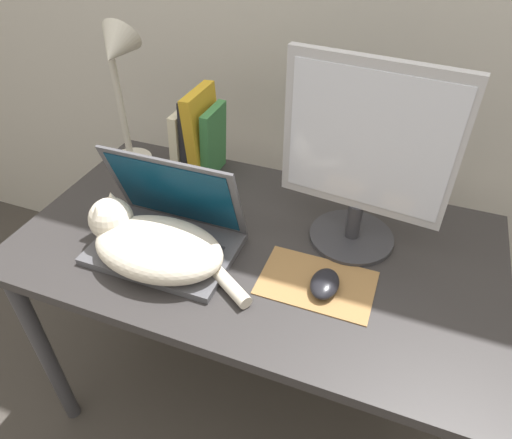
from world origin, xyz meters
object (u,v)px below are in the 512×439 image
computer_mouse (325,284)px  desk_lamp (119,75)px  external_monitor (365,158)px  book_row (199,136)px  cat (151,244)px  laptop (167,231)px

computer_mouse → desk_lamp: (-0.67, 0.29, 0.28)m
external_monitor → book_row: size_ratio=1.77×
cat → external_monitor: 0.53m
laptop → external_monitor: external_monitor is taller
computer_mouse → desk_lamp: desk_lamp is taller
book_row → laptop: bearing=-76.9°
external_monitor → book_row: (-0.50, 0.16, -0.12)m
computer_mouse → book_row: (-0.48, 0.35, 0.10)m
book_row → computer_mouse: bearing=-36.3°
external_monitor → computer_mouse: bearing=-96.2°
laptop → desk_lamp: bearing=134.4°
laptop → cat: 0.06m
desk_lamp → laptop: bearing=-45.6°
book_row → desk_lamp: (-0.19, -0.06, 0.18)m
laptop → computer_mouse: size_ratio=3.63×
cat → external_monitor: external_monitor is taller
cat → laptop: bearing=84.8°
laptop → desk_lamp: 0.47m
book_row → desk_lamp: desk_lamp is taller
laptop → book_row: 0.36m
cat → book_row: bearing=100.3°
laptop → computer_mouse: 0.40m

